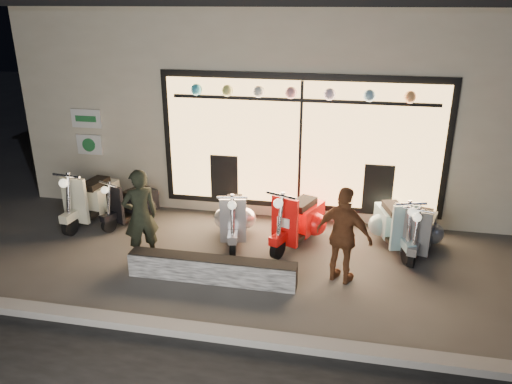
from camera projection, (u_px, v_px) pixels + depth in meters
ground at (237, 262)px, 8.39m from camera, size 40.00×40.00×0.00m
kerb at (202, 332)px, 6.54m from camera, size 40.00×0.25×0.12m
shop_building at (283, 88)px, 12.18m from camera, size 10.20×6.23×4.20m
graffiti_barrier at (212, 269)px, 7.76m from camera, size 2.66×0.28×0.40m
scooter_silver at (234, 216)px, 9.15m from camera, size 0.63×1.43×1.01m
scooter_red at (301, 218)px, 8.98m from camera, size 0.86×1.51×1.09m
scooter_black at (135, 203)px, 9.84m from camera, size 0.76×1.26×0.92m
scooter_cream at (95, 197)px, 9.90m from camera, size 0.62×1.57×1.12m
scooter_blue at (393, 223)px, 8.88m from camera, size 0.71×1.43×1.02m
scooter_grey at (421, 229)px, 8.68m from camera, size 0.67×1.36×0.97m
man at (140, 215)px, 8.21m from camera, size 0.69×0.66×1.60m
woman at (344, 236)px, 7.56m from camera, size 0.99×0.71×1.55m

